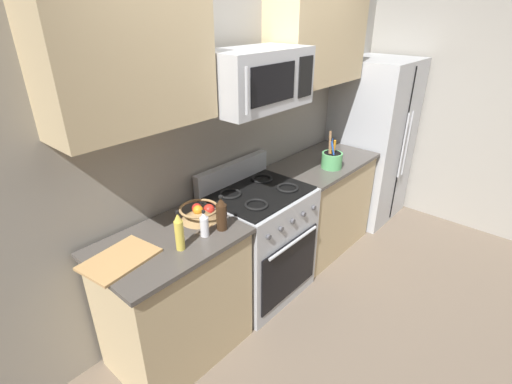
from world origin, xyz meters
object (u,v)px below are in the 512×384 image
range_oven (259,242)px  cutting_board (120,259)px  fruit_basket (199,213)px  apple_loose (209,210)px  utensil_crock (332,159)px  microwave (257,79)px  bottle_vinegar (204,224)px  refrigerator (371,141)px  bottle_oil (179,232)px  bottle_soy (221,214)px

range_oven → cutting_board: size_ratio=2.77×
fruit_basket → apple_loose: 0.08m
range_oven → fruit_basket: 0.74m
utensil_crock → fruit_basket: utensil_crock is taller
microwave → apple_loose: size_ratio=9.70×
range_oven → bottle_vinegar: (-0.66, -0.13, 0.52)m
refrigerator → apple_loose: bearing=178.5°
fruit_basket → refrigerator: bearing=-1.5°
refrigerator → bottle_vinegar: refrigerator is taller
microwave → utensil_crock: microwave is taller
range_oven → cutting_board: range_oven is taller
apple_loose → microwave: bearing=-1.9°
microwave → fruit_basket: 0.97m
utensil_crock → cutting_board: utensil_crock is taller
fruit_basket → cutting_board: 0.60m
microwave → bottle_oil: microwave is taller
refrigerator → bottle_soy: (-2.38, -0.14, 0.16)m
range_oven → fruit_basket: range_oven is taller
bottle_oil → cutting_board: bearing=150.5°
range_oven → bottle_oil: bottle_oil is taller
refrigerator → apple_loose: size_ratio=21.72×
range_oven → refrigerator: bearing=-0.5°
utensil_crock → cutting_board: size_ratio=0.83×
utensil_crock → bottle_vinegar: bearing=179.6°
microwave → apple_loose: 0.93m
bottle_oil → apple_loose: bearing=24.4°
apple_loose → bottle_oil: size_ratio=0.31×
apple_loose → fruit_basket: bearing=177.0°
refrigerator → bottle_vinegar: size_ratio=9.79×
cutting_board → bottle_vinegar: 0.52m
range_oven → microwave: (-0.00, 0.03, 1.28)m
bottle_soy → bottle_vinegar: size_ratio=1.35×
fruit_basket → bottle_vinegar: bottle_vinegar is taller
apple_loose → bottle_vinegar: bearing=-138.3°
refrigerator → fruit_basket: (-2.40, 0.06, 0.10)m
cutting_board → bottle_soy: size_ratio=1.66×
bottle_oil → bottle_vinegar: bottle_oil is taller
utensil_crock → bottle_soy: (-1.35, -0.01, 0.03)m
utensil_crock → fruit_basket: (-1.36, 0.19, -0.03)m
range_oven → cutting_board: bearing=178.2°
utensil_crock → range_oven: bearing=170.2°
range_oven → refrigerator: size_ratio=0.63×
refrigerator → bottle_oil: bearing=-177.6°
fruit_basket → bottle_vinegar: 0.21m
refrigerator → utensil_crock: refrigerator is taller
bottle_vinegar → cutting_board: bearing=161.2°
cutting_board → bottle_oil: bottle_oil is taller
fruit_basket → utensil_crock: bearing=-7.8°
fruit_basket → range_oven: bearing=-4.8°
apple_loose → cutting_board: bearing=-179.5°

